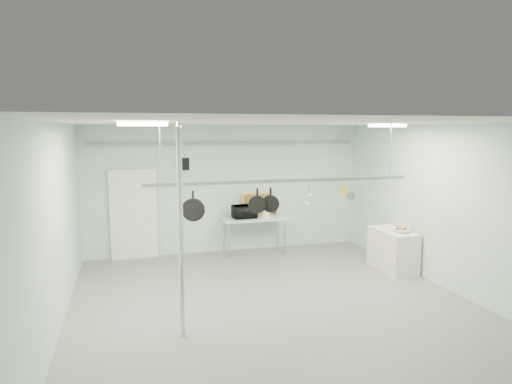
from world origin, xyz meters
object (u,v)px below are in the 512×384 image
object	(u,v)px
chrome_pole	(181,232)
skillet_right	(270,200)
prep_table	(254,220)
microwave	(244,212)
skillet_left	(193,206)
skillet_mid	(257,200)
coffee_canister	(266,214)
side_cabinet	(393,250)
pot_rack	(283,179)
fruit_bowl	(401,231)

from	to	relation	value
chrome_pole	skillet_right	size ratio (longest dim) A/B	7.75
prep_table	microwave	bearing A→B (deg)	178.83
chrome_pole	microwave	size ratio (longest dim) A/B	5.53
skillet_left	skillet_mid	bearing A→B (deg)	16.28
microwave	coffee_canister	distance (m)	0.54
side_cabinet	pot_rack	bearing A→B (deg)	-159.55
microwave	pot_rack	bearing A→B (deg)	82.86
pot_rack	skillet_right	world-z (taller)	pot_rack
coffee_canister	pot_rack	bearing A→B (deg)	-101.76
side_cabinet	fruit_bowl	bearing A→B (deg)	-82.12
side_cabinet	skillet_mid	bearing A→B (deg)	-162.20
side_cabinet	fruit_bowl	size ratio (longest dim) A/B	3.47
side_cabinet	skillet_mid	distance (m)	3.87
skillet_right	prep_table	bearing A→B (deg)	98.34
prep_table	fruit_bowl	distance (m)	3.56
skillet_left	skillet_right	xyz separation A→B (m)	(1.35, 0.00, 0.05)
microwave	coffee_canister	xyz separation A→B (m)	(0.50, -0.19, -0.05)
skillet_right	fruit_bowl	bearing A→B (deg)	34.00
prep_table	coffee_canister	size ratio (longest dim) A/B	7.52
chrome_pole	side_cabinet	bearing A→B (deg)	22.41
skillet_left	skillet_mid	world-z (taller)	same
prep_table	skillet_left	distance (m)	3.98
chrome_pole	skillet_mid	world-z (taller)	chrome_pole
skillet_right	pot_rack	bearing A→B (deg)	19.23
microwave	fruit_bowl	distance (m)	3.75
skillet_mid	skillet_right	world-z (taller)	same
prep_table	skillet_right	xyz separation A→B (m)	(-0.64, -3.30, 1.05)
chrome_pole	skillet_right	bearing A→B (deg)	28.39
microwave	fruit_bowl	bearing A→B (deg)	134.54
chrome_pole	coffee_canister	world-z (taller)	chrome_pole
side_cabinet	microwave	distance (m)	3.62
chrome_pole	microwave	bearing A→B (deg)	64.02
side_cabinet	skillet_left	distance (m)	4.87
coffee_canister	skillet_mid	distance (m)	3.42
prep_table	microwave	distance (m)	0.34
skillet_right	side_cabinet	bearing A→B (deg)	38.29
pot_rack	microwave	xyz separation A→B (m)	(0.15, 3.31, -1.16)
side_cabinet	skillet_mid	xyz separation A→B (m)	(-3.43, -1.10, 1.42)
coffee_canister	skillet_mid	size ratio (longest dim) A/B	0.50
chrome_pole	pot_rack	bearing A→B (deg)	25.35
prep_table	side_cabinet	distance (m)	3.39
skillet_left	chrome_pole	bearing A→B (deg)	-92.96
prep_table	skillet_right	bearing A→B (deg)	-100.89
skillet_right	coffee_canister	bearing A→B (deg)	93.40
pot_rack	skillet_mid	xyz separation A→B (m)	(-0.48, 0.00, -0.36)
chrome_pole	skillet_left	size ratio (longest dim) A/B	6.24
coffee_canister	skillet_right	distance (m)	3.35
skillet_mid	pot_rack	bearing A→B (deg)	13.03
side_cabinet	coffee_canister	xyz separation A→B (m)	(-2.30, 2.02, 0.56)
side_cabinet	microwave	bearing A→B (deg)	141.79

